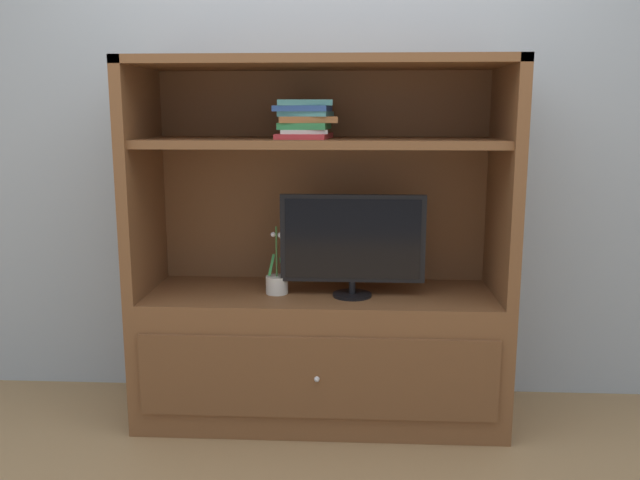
% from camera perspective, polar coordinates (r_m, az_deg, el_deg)
% --- Properties ---
extents(ground_plane, '(8.00, 8.00, 0.00)m').
position_cam_1_polar(ground_plane, '(2.87, -0.40, -18.18)').
color(ground_plane, '#99754C').
extents(painted_rear_wall, '(6.00, 0.10, 2.80)m').
position_cam_1_polar(painted_rear_wall, '(3.25, 0.39, 11.03)').
color(painted_rear_wall, '#9EA8B2').
rests_on(painted_rear_wall, ground_plane).
extents(media_console, '(1.65, 0.59, 1.62)m').
position_cam_1_polar(media_console, '(3.05, 0.06, -6.13)').
color(media_console, brown).
rests_on(media_console, ground_plane).
extents(tv_monitor, '(0.63, 0.17, 0.45)m').
position_cam_1_polar(tv_monitor, '(2.89, 2.83, -0.16)').
color(tv_monitor, black).
rests_on(tv_monitor, media_console).
extents(potted_plant, '(0.10, 0.10, 0.31)m').
position_cam_1_polar(potted_plant, '(2.98, -3.73, -3.61)').
color(potted_plant, beige).
rests_on(potted_plant, media_console).
extents(magazine_stack, '(0.27, 0.33, 0.16)m').
position_cam_1_polar(magazine_stack, '(2.91, -1.27, 10.39)').
color(magazine_stack, red).
rests_on(magazine_stack, media_console).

